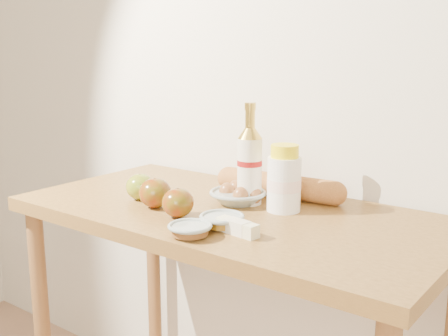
# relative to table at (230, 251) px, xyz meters

# --- Properties ---
(back_wall) EXTENTS (3.50, 0.02, 2.60)m
(back_wall) POSITION_rel_table_xyz_m (0.00, 0.33, 0.52)
(back_wall) COLOR beige
(back_wall) RESTS_ON ground
(table) EXTENTS (1.20, 0.60, 0.90)m
(table) POSITION_rel_table_xyz_m (0.00, 0.00, 0.00)
(table) COLOR olive
(table) RESTS_ON ground
(bourbon_bottle) EXTENTS (0.08, 0.08, 0.29)m
(bourbon_bottle) POSITION_rel_table_xyz_m (0.01, 0.07, 0.24)
(bourbon_bottle) COLOR beige
(bourbon_bottle) RESTS_ON table
(cream_bottle) EXTENTS (0.11, 0.11, 0.18)m
(cream_bottle) POSITION_rel_table_xyz_m (0.12, 0.07, 0.21)
(cream_bottle) COLOR white
(cream_bottle) RESTS_ON table
(egg_bowl) EXTENTS (0.20, 0.20, 0.06)m
(egg_bowl) POSITION_rel_table_xyz_m (-0.01, 0.06, 0.15)
(egg_bowl) COLOR #8D9A95
(egg_bowl) RESTS_ON table
(baguette) EXTENTS (0.42, 0.10, 0.07)m
(baguette) POSITION_rel_table_xyz_m (0.04, 0.19, 0.16)
(baguette) COLOR #C47D3B
(baguette) RESTS_ON table
(apple_yellowgreen) EXTENTS (0.08, 0.08, 0.08)m
(apple_yellowgreen) POSITION_rel_table_xyz_m (-0.27, -0.08, 0.16)
(apple_yellowgreen) COLOR olive
(apple_yellowgreen) RESTS_ON table
(apple_redgreen_front) EXTENTS (0.11, 0.11, 0.08)m
(apple_redgreen_front) POSITION_rel_table_xyz_m (-0.17, -0.12, 0.17)
(apple_redgreen_front) COLOR #8D0807
(apple_redgreen_front) RESTS_ON table
(apple_redgreen_right) EXTENTS (0.11, 0.11, 0.08)m
(apple_redgreen_right) POSITION_rel_table_xyz_m (-0.06, -0.14, 0.16)
(apple_redgreen_right) COLOR #8D0807
(apple_redgreen_right) RESTS_ON table
(sugar_bowl) EXTENTS (0.11, 0.11, 0.03)m
(sugar_bowl) POSITION_rel_table_xyz_m (0.06, -0.24, 0.14)
(sugar_bowl) COLOR #96A39E
(sugar_bowl) RESTS_ON table
(syrup_bowl) EXTENTS (0.12, 0.12, 0.03)m
(syrup_bowl) POSITION_rel_table_xyz_m (0.08, -0.14, 0.14)
(syrup_bowl) COLOR #97A4A0
(syrup_bowl) RESTS_ON table
(butter_stick) EXTENTS (0.12, 0.05, 0.03)m
(butter_stick) POSITION_rel_table_xyz_m (0.14, -0.16, 0.14)
(butter_stick) COLOR beige
(butter_stick) RESTS_ON table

